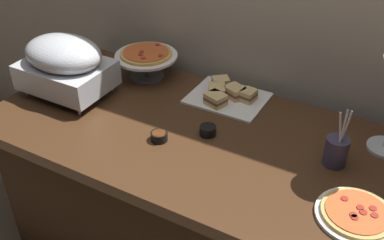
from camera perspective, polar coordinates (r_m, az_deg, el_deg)
name	(u,v)px	position (r m, az deg, el deg)	size (l,w,h in m)	color
buffet_table	(214,207)	(2.03, 2.72, -10.81)	(1.90, 0.84, 0.76)	#422816
chafing_dish	(65,63)	(2.07, -15.57, 6.82)	(0.38, 0.28, 0.27)	#B7BABF
pizza_plate_front	(356,214)	(1.55, 19.82, -11.01)	(0.26, 0.26, 0.03)	white
pizza_plate_center	(146,57)	(2.17, -5.73, 7.81)	(0.30, 0.30, 0.13)	#595B60
sandwich_platter	(227,95)	(2.02, 4.34, 3.18)	(0.33, 0.26, 0.06)	white
sauce_cup_near	(159,136)	(1.77, -4.12, -2.01)	(0.07, 0.07, 0.04)	black
sauce_cup_far	(208,130)	(1.80, 1.98, -1.27)	(0.07, 0.07, 0.04)	black
utensil_holder	(336,151)	(1.71, 17.55, -3.67)	(0.08, 0.08, 0.23)	#383347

